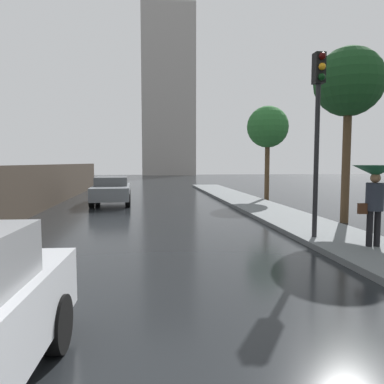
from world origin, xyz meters
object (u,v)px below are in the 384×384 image
(pedestrian_with_umbrella_far, at_px, (375,183))
(street_tree_mid, at_px, (268,128))
(car_grey_near_kerb, at_px, (112,189))
(street_tree_near, at_px, (349,84))
(traffic_light, at_px, (318,112))

(pedestrian_with_umbrella_far, height_order, street_tree_mid, street_tree_mid)
(car_grey_near_kerb, height_order, street_tree_near, street_tree_near)
(street_tree_near, xyz_separation_m, street_tree_mid, (-0.27, 7.32, -0.76))
(traffic_light, distance_m, street_tree_mid, 10.37)
(pedestrian_with_umbrella_far, relative_size, traffic_light, 0.40)
(street_tree_near, height_order, street_tree_mid, street_tree_near)
(traffic_light, distance_m, street_tree_near, 3.95)
(street_tree_mid, bearing_deg, pedestrian_with_umbrella_far, -96.65)
(car_grey_near_kerb, xyz_separation_m, street_tree_near, (8.43, -6.71, 3.94))
(pedestrian_with_umbrella_far, bearing_deg, street_tree_mid, 87.18)
(street_tree_near, bearing_deg, car_grey_near_kerb, 141.49)
(car_grey_near_kerb, xyz_separation_m, street_tree_mid, (8.16, 0.61, 3.18))
(traffic_light, bearing_deg, street_tree_mid, 77.99)
(car_grey_near_kerb, relative_size, street_tree_mid, 0.87)
(car_grey_near_kerb, bearing_deg, pedestrian_with_umbrella_far, 120.50)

